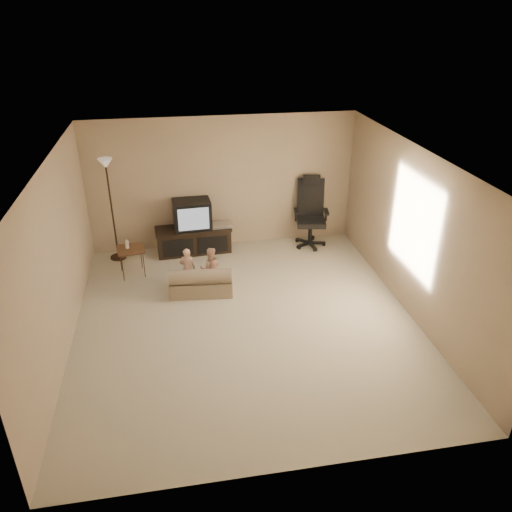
{
  "coord_description": "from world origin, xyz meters",
  "views": [
    {
      "loc": [
        -0.93,
        -6.18,
        4.28
      ],
      "look_at": [
        0.26,
        0.6,
        0.77
      ],
      "focal_mm": 35.0,
      "sensor_mm": 36.0,
      "label": 1
    }
  ],
  "objects_px": {
    "office_chair": "(310,221)",
    "toddler_left": "(187,268)",
    "side_table": "(130,249)",
    "tv_stand": "(193,231)",
    "floor_lamp": "(109,187)",
    "child_sofa": "(201,282)",
    "toddler_right": "(211,268)"
  },
  "relations": [
    {
      "from": "toddler_left",
      "to": "side_table",
      "type": "bearing_deg",
      "value": -25.09
    },
    {
      "from": "tv_stand",
      "to": "floor_lamp",
      "type": "height_order",
      "value": "floor_lamp"
    },
    {
      "from": "floor_lamp",
      "to": "office_chair",
      "type": "bearing_deg",
      "value": -0.35
    },
    {
      "from": "tv_stand",
      "to": "child_sofa",
      "type": "relative_size",
      "value": 1.38
    },
    {
      "from": "side_table",
      "to": "toddler_right",
      "type": "xyz_separation_m",
      "value": [
        1.32,
        -0.72,
        -0.11
      ]
    },
    {
      "from": "side_table",
      "to": "toddler_right",
      "type": "bearing_deg",
      "value": -28.65
    },
    {
      "from": "office_chair",
      "to": "floor_lamp",
      "type": "xyz_separation_m",
      "value": [
        -3.69,
        0.02,
        0.9
      ]
    },
    {
      "from": "tv_stand",
      "to": "side_table",
      "type": "bearing_deg",
      "value": -150.7
    },
    {
      "from": "tv_stand",
      "to": "child_sofa",
      "type": "xyz_separation_m",
      "value": [
        0.01,
        -1.57,
        -0.23
      ]
    },
    {
      "from": "office_chair",
      "to": "toddler_left",
      "type": "xyz_separation_m",
      "value": [
        -2.45,
        -1.3,
        -0.12
      ]
    },
    {
      "from": "side_table",
      "to": "tv_stand",
      "type": "bearing_deg",
      "value": 32.53
    },
    {
      "from": "child_sofa",
      "to": "office_chair",
      "type": "bearing_deg",
      "value": 39.54
    },
    {
      "from": "tv_stand",
      "to": "toddler_right",
      "type": "bearing_deg",
      "value": -85.78
    },
    {
      "from": "side_table",
      "to": "floor_lamp",
      "type": "relative_size",
      "value": 0.36
    },
    {
      "from": "floor_lamp",
      "to": "side_table",
      "type": "bearing_deg",
      "value": -66.43
    },
    {
      "from": "office_chair",
      "to": "side_table",
      "type": "height_order",
      "value": "office_chair"
    },
    {
      "from": "office_chair",
      "to": "side_table",
      "type": "bearing_deg",
      "value": -158.5
    },
    {
      "from": "child_sofa",
      "to": "toddler_right",
      "type": "xyz_separation_m",
      "value": [
        0.17,
        0.13,
        0.17
      ]
    },
    {
      "from": "tv_stand",
      "to": "child_sofa",
      "type": "bearing_deg",
      "value": -92.73
    },
    {
      "from": "office_chair",
      "to": "child_sofa",
      "type": "height_order",
      "value": "office_chair"
    },
    {
      "from": "floor_lamp",
      "to": "toddler_right",
      "type": "xyz_separation_m",
      "value": [
        1.62,
        -1.4,
        -1.02
      ]
    },
    {
      "from": "tv_stand",
      "to": "office_chair",
      "type": "distance_m",
      "value": 2.26
    },
    {
      "from": "child_sofa",
      "to": "toddler_right",
      "type": "relative_size",
      "value": 1.44
    },
    {
      "from": "office_chair",
      "to": "child_sofa",
      "type": "relative_size",
      "value": 1.27
    },
    {
      "from": "child_sofa",
      "to": "toddler_left",
      "type": "height_order",
      "value": "toddler_left"
    },
    {
      "from": "office_chair",
      "to": "child_sofa",
      "type": "xyz_separation_m",
      "value": [
        -2.25,
        -1.51,
        -0.28
      ]
    },
    {
      "from": "office_chair",
      "to": "floor_lamp",
      "type": "relative_size",
      "value": 0.71
    },
    {
      "from": "office_chair",
      "to": "tv_stand",
      "type": "bearing_deg",
      "value": -171.0
    },
    {
      "from": "tv_stand",
      "to": "toddler_left",
      "type": "relative_size",
      "value": 2.02
    },
    {
      "from": "side_table",
      "to": "toddler_left",
      "type": "bearing_deg",
      "value": -34.11
    },
    {
      "from": "child_sofa",
      "to": "toddler_left",
      "type": "relative_size",
      "value": 1.47
    },
    {
      "from": "toddler_right",
      "to": "side_table",
      "type": "bearing_deg",
      "value": -27.13
    }
  ]
}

